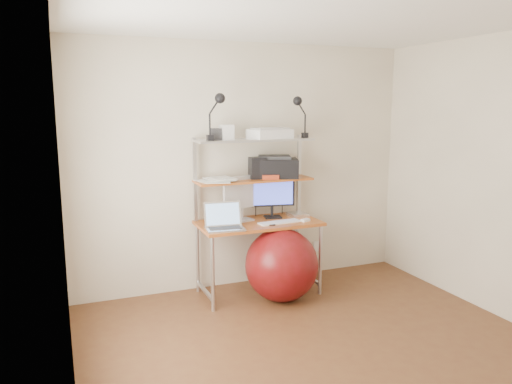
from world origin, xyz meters
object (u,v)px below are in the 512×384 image
Objects in this scene: printer at (274,167)px; exercise_ball at (282,265)px; monitor_silver at (242,195)px; monitor_black at (272,195)px; laptop at (224,223)px.

exercise_ball is (-0.10, -0.42, -0.90)m from printer.
monitor_silver reaches higher than exercise_ball.
printer is at bearing 53.72° from monitor_black.
printer is at bearing 30.40° from laptop.
laptop is at bearing -146.24° from monitor_black.
printer is 1.00m from exercise_ball.
monitor_black is at bearing -16.31° from monitor_silver.
monitor_black is 0.73m from exercise_ball.
printer is 0.77× the size of exercise_ball.
laptop is at bearing -136.21° from printer.
monitor_black is 0.29m from printer.
exercise_ball is at bearing -88.45° from monitor_black.
printer is (0.37, 0.04, 0.26)m from monitor_silver.
printer is at bearing -10.83° from monitor_silver.
monitor_silver is 1.27× the size of laptop.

